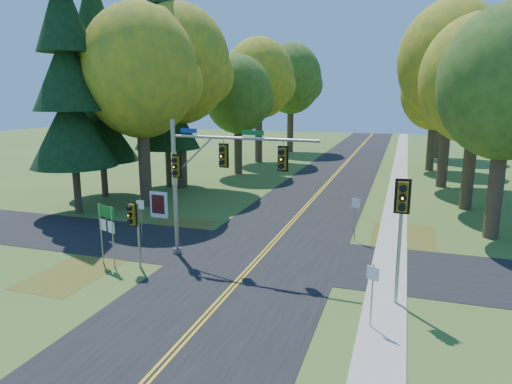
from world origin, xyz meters
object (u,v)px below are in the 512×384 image
(route_sign_cluster, at_px, (107,223))
(info_kiosk, at_px, (159,205))
(traffic_mast, at_px, (207,172))
(east_signal_pole, at_px, (402,211))

(route_sign_cluster, height_order, info_kiosk, route_sign_cluster)
(traffic_mast, distance_m, info_kiosk, 9.40)
(east_signal_pole, distance_m, info_kiosk, 17.74)
(traffic_mast, relative_size, east_signal_pole, 1.50)
(east_signal_pole, bearing_deg, traffic_mast, 163.71)
(traffic_mast, height_order, route_sign_cluster, traffic_mast)
(east_signal_pole, distance_m, route_sign_cluster, 13.22)
(traffic_mast, bearing_deg, route_sign_cluster, -147.80)
(traffic_mast, height_order, east_signal_pole, traffic_mast)
(traffic_mast, xyz_separation_m, info_kiosk, (-6.27, 6.06, -3.50))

